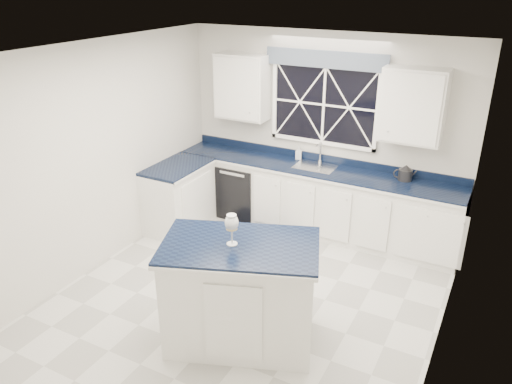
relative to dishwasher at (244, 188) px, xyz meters
The scene contains 13 objects.
ground 2.28m from the dishwasher, 60.57° to the right, with size 4.50×4.50×0.00m, color silver.
back_wall 1.48m from the dishwasher, 15.26° to the left, with size 4.00×0.10×2.70m, color silver.
base_cabinets 0.79m from the dishwasher, 12.13° to the right, with size 3.99×1.60×0.90m.
countertop 1.21m from the dishwasher, ahead, with size 3.98×0.64×0.04m, color black.
dishwasher is the anchor object (origin of this frame).
window 1.81m from the dishwasher, 12.95° to the left, with size 1.65×0.09×1.26m.
upper_cabinets 1.86m from the dishwasher, ahead, with size 3.10×0.34×0.90m.
faucet 1.31m from the dishwasher, 10.02° to the left, with size 0.05×0.20×0.30m.
island 2.86m from the dishwasher, 61.43° to the right, with size 1.66×1.33×1.08m.
rug 0.86m from the dishwasher, 52.25° to the right, with size 1.34×0.98×0.02m.
kettle 2.37m from the dishwasher, ahead, with size 0.28×0.22×0.20m.
wine_glass 2.99m from the dishwasher, 62.85° to the right, with size 0.13×0.13×0.30m.
soap_bottle 1.02m from the dishwasher, 15.82° to the left, with size 0.08×0.08×0.18m, color silver.
Camera 1 is at (2.26, -4.01, 3.36)m, focal length 35.00 mm.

